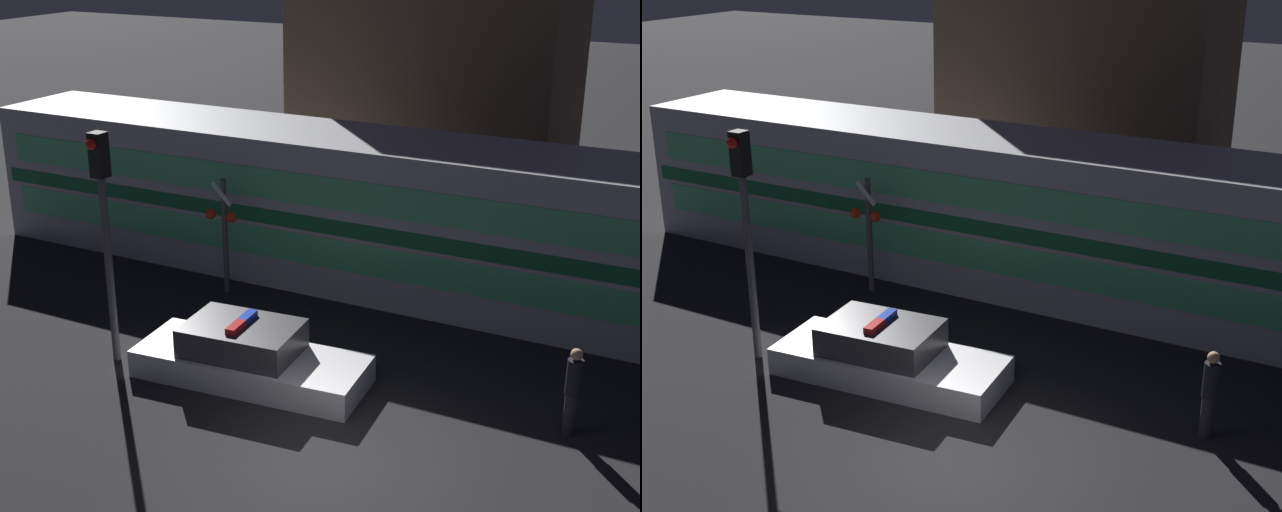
% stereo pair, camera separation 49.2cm
% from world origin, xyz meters
% --- Properties ---
extents(ground_plane, '(120.00, 120.00, 0.00)m').
position_xyz_m(ground_plane, '(0.00, 0.00, 0.00)').
color(ground_plane, black).
extents(train, '(22.05, 3.04, 3.80)m').
position_xyz_m(train, '(-2.59, 7.95, 1.90)').
color(train, '#B7BABF').
rests_on(train, ground_plane).
extents(police_car, '(4.86, 2.19, 1.30)m').
position_xyz_m(police_car, '(-2.75, 2.12, 0.47)').
color(police_car, silver).
rests_on(police_car, ground_plane).
extents(pedestrian, '(0.29, 0.29, 1.70)m').
position_xyz_m(pedestrian, '(3.49, 3.06, 0.87)').
color(pedestrian, '#2D2833').
rests_on(pedestrian, ground_plane).
extents(crossing_signal_far, '(0.85, 0.35, 2.92)m').
position_xyz_m(crossing_signal_far, '(-5.65, 5.68, 1.73)').
color(crossing_signal_far, '#4C4C51').
rests_on(crossing_signal_far, ground_plane).
extents(traffic_light_corner, '(0.30, 0.46, 4.91)m').
position_xyz_m(traffic_light_corner, '(-5.70, 1.54, 3.17)').
color(traffic_light_corner, '#4C4C51').
rests_on(traffic_light_corner, ground_plane).
extents(building_left, '(8.54, 4.68, 10.40)m').
position_xyz_m(building_left, '(-4.01, 15.66, 5.20)').
color(building_left, brown).
rests_on(building_left, ground_plane).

